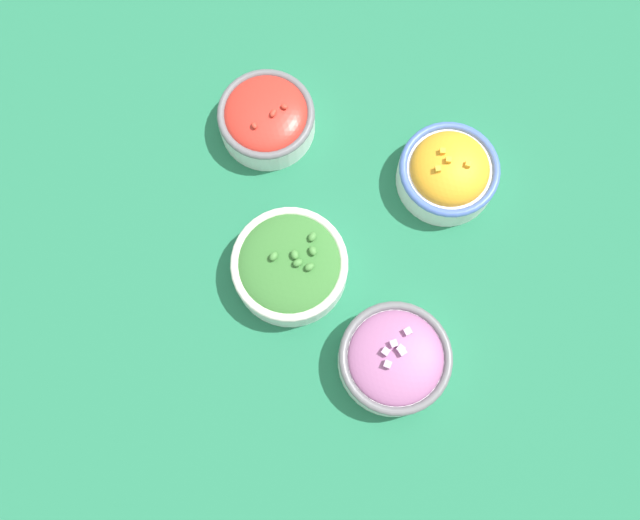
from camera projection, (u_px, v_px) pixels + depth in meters
name	position (u px, v px, depth m)	size (l,w,h in m)	color
ground_plane	(320.00, 265.00, 1.07)	(3.00, 3.00, 0.00)	#23704C
bowl_cherry_tomatoes	(267.00, 118.00, 1.09)	(0.15, 0.15, 0.07)	white
bowl_broccoli	(290.00, 266.00, 1.03)	(0.17, 0.17, 0.08)	white
bowl_squash	(448.00, 172.00, 1.06)	(0.15, 0.15, 0.09)	white
bowl_red_onion	(395.00, 359.00, 1.00)	(0.16, 0.16, 0.08)	white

